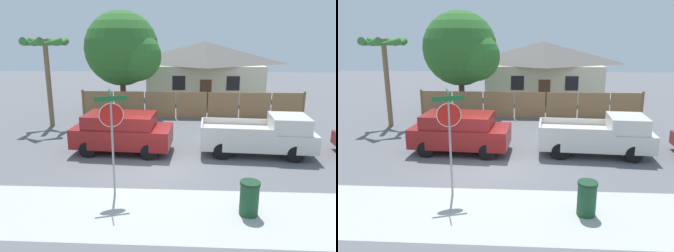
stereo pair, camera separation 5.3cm
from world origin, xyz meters
TOP-DOWN VIEW (x-y plane):
  - ground_plane at (0.00, 0.00)m, footprint 80.00×80.00m
  - sidewalk_strip at (0.00, -3.60)m, footprint 36.00×3.20m
  - wooden_fence at (1.65, 8.60)m, footprint 14.42×0.12m
  - house at (2.81, 16.17)m, footprint 10.04×6.71m
  - oak_tree at (-2.88, 10.11)m, footprint 5.27×5.02m
  - palm_tree at (-6.69, 6.21)m, footprint 2.55×2.75m
  - red_suv at (-1.61, 1.85)m, footprint 4.54×2.34m
  - orange_pickup at (4.68, 1.83)m, footprint 5.06×2.30m
  - stop_sign at (-1.07, -2.46)m, footprint 0.97×0.88m
  - trash_bin at (3.17, -3.51)m, footprint 0.59×0.59m

SIDE VIEW (x-z plane):
  - ground_plane at x=0.00m, z-range 0.00..0.00m
  - sidewalk_strip at x=0.00m, z-range 0.00..0.01m
  - trash_bin at x=3.17m, z-range 0.01..1.06m
  - wooden_fence at x=1.65m, z-range -0.05..1.79m
  - orange_pickup at x=4.68m, z-range -0.03..1.78m
  - red_suv at x=-1.61m, z-range 0.08..1.87m
  - stop_sign at x=-1.07m, z-range 0.66..4.18m
  - house at x=2.81m, z-range 0.09..4.94m
  - oak_tree at x=-2.88m, z-range 0.84..7.77m
  - palm_tree at x=-6.69m, z-range 1.83..6.98m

